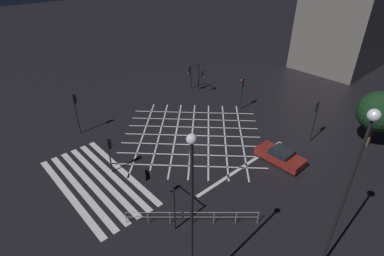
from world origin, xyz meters
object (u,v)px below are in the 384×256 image
Objects in this scene: street_lamp_east at (192,210)px; street_lamp_west at (355,167)px; traffic_light_nw_main at (198,75)px; traffic_light_sw_cross at (76,106)px; traffic_light_median_south at (110,148)px; traffic_light_se_main at (158,186)px; street_tree_near at (379,111)px; waiting_car at (280,156)px; traffic_light_ne_main at (315,114)px; traffic_light_median_north at (242,87)px; traffic_light_nw_cross at (193,72)px.

street_lamp_east is 0.99× the size of street_lamp_west.
traffic_light_nw_main is at bearing 152.78° from street_lamp_west.
traffic_light_sw_cross is 1.31× the size of traffic_light_median_south.
street_lamp_west reaches higher than traffic_light_se_main.
street_lamp_west is at bearing -77.83° from street_tree_near.
traffic_light_sw_cross is 1.03× the size of waiting_car.
street_tree_near is (12.76, 19.77, 1.30)m from traffic_light_median_south.
street_lamp_east reaches higher than traffic_light_ne_main.
traffic_light_nw_main is 0.84× the size of traffic_light_median_north.
traffic_light_se_main is 0.34× the size of street_lamp_west.
traffic_light_median_north is (6.98, 0.17, 0.39)m from traffic_light_nw_main.
street_lamp_east reaches higher than traffic_light_sw_cross.
street_lamp_east is 7.80m from street_lamp_west.
traffic_light_ne_main is at bearing -27.55° from traffic_light_median_south.
traffic_light_nw_cross is at bearing 137.51° from street_lamp_east.
street_lamp_west is (16.27, -12.13, 4.66)m from traffic_light_median_north.
traffic_light_ne_main is 0.99× the size of waiting_car.
traffic_light_ne_main reaches higher than traffic_light_se_main.
traffic_light_nw_main is (0.49, 15.81, -0.73)m from traffic_light_sw_cross.
street_tree_near is (20.36, 3.78, 1.02)m from traffic_light_nw_cross.
traffic_light_sw_cross is 24.43m from street_lamp_west.
traffic_light_nw_main is 0.31× the size of street_lamp_east.
street_lamp_west is 1.89× the size of street_tree_near.
traffic_light_sw_cross is 1.13× the size of traffic_light_median_north.
traffic_light_ne_main is at bearing -45.89° from traffic_light_sw_cross.
traffic_light_ne_main is 1.15× the size of traffic_light_nw_cross.
traffic_light_nw_cross is (-14.06, 15.98, 0.01)m from traffic_light_se_main.
street_tree_near is (4.13, 3.24, 0.69)m from traffic_light_ne_main.
street_lamp_east is at bearing 104.77° from waiting_car.
waiting_car is at bearing 59.40° from traffic_light_median_north.
traffic_light_sw_cross is 0.78× the size of street_tree_near.
street_lamp_east is (3.59, -18.69, 3.47)m from traffic_light_ne_main.
traffic_light_median_south is 23.57m from street_tree_near.
street_tree_near is at bearing -116.46° from waiting_car.
traffic_light_ne_main is 15.85m from traffic_light_nw_main.
traffic_light_se_main is at bearing -92.85° from traffic_light_sw_cross.
traffic_light_nw_main is 0.58× the size of street_tree_near.
traffic_light_sw_cross is at bearing 33.38° from waiting_car.
traffic_light_median_north is 20.82m from street_lamp_west.
street_lamp_west reaches higher than traffic_light_median_south.
traffic_light_sw_cross is at bearing -170.78° from street_lamp_west.
street_tree_near is (19.96, 3.25, 1.32)m from traffic_light_nw_main.
traffic_light_median_south is 0.32× the size of street_lamp_east.
street_lamp_east is at bearing 47.51° from traffic_light_nw_cross.
traffic_light_nw_main is at bearing 136.11° from street_lamp_east.
traffic_light_ne_main is at bearing 88.96° from traffic_light_median_north.
traffic_light_ne_main is at bearing -97.48° from traffic_light_se_main.
traffic_light_median_south is 0.60× the size of street_tree_near.
traffic_light_median_north is at bearing 95.45° from traffic_light_nw_cross.
traffic_light_sw_cross is 7.76m from traffic_light_median_south.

